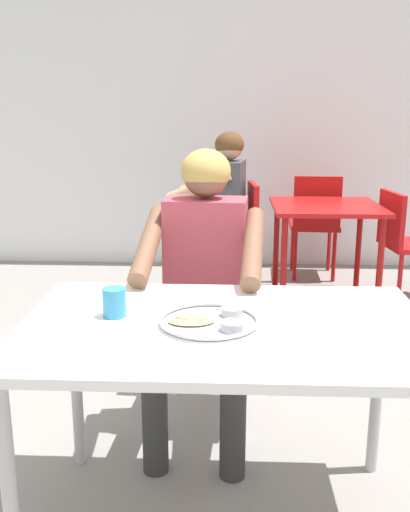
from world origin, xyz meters
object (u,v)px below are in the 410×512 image
at_px(diner_foreground, 203,272).
at_px(drinking_cup, 114,301).
at_px(chair_red_far, 315,219).
at_px(chair_foreground, 208,310).
at_px(chair_red_right, 406,238).
at_px(table_foreground, 225,344).
at_px(patron_background, 217,202).
at_px(thali_tray, 211,321).
at_px(chair_red_left, 237,233).
at_px(table_background_red, 326,218).

bearing_deg(diner_foreground, drinking_cup, -114.98).
bearing_deg(chair_red_far, drinking_cup, -109.81).
distance_m(chair_foreground, chair_red_right, 2.11).
height_order(table_foreground, patron_background, patron_background).
bearing_deg(drinking_cup, thali_tray, -10.47).
bearing_deg(chair_red_right, patron_background, 179.64).
height_order(thali_tray, chair_red_far, chair_red_far).
xyz_separation_m(chair_foreground, chair_red_right, (1.37, 1.61, -0.00)).
xyz_separation_m(drinking_cup, diner_foreground, (0.26, 0.55, -0.06)).
distance_m(chair_red_left, chair_red_right, 1.22).
bearing_deg(patron_background, drinking_cup, -96.34).
relative_size(table_foreground, thali_tray, 4.11).
bearing_deg(patron_background, diner_foreground, -90.28).
distance_m(table_foreground, chair_foreground, 0.84).
xyz_separation_m(chair_red_right, chair_red_far, (-0.57, 0.58, 0.02)).
bearing_deg(diner_foreground, chair_red_left, 84.92).
bearing_deg(chair_red_right, chair_red_left, -179.86).
xyz_separation_m(table_foreground, patron_background, (-0.09, 2.43, 0.07)).
relative_size(chair_foreground, chair_red_right, 1.00).
bearing_deg(table_background_red, diner_foreground, -113.63).
bearing_deg(chair_red_left, thali_tray, -92.60).
distance_m(chair_foreground, diner_foreground, 0.33).
relative_size(thali_tray, chair_red_left, 0.36).
bearing_deg(thali_tray, table_background_red, 72.94).
xyz_separation_m(thali_tray, chair_red_far, (0.76, 3.01, -0.24)).
distance_m(thali_tray, chair_foreground, 0.87).
xyz_separation_m(thali_tray, chair_red_right, (1.33, 2.43, -0.27)).
bearing_deg(patron_background, chair_red_far, 35.47).
bearing_deg(thali_tray, diner_foreground, 94.89).
relative_size(thali_tray, table_background_red, 0.40).
relative_size(table_background_red, patron_background, 0.64).
bearing_deg(drinking_cup, chair_red_right, 55.50).
height_order(chair_red_far, patron_background, patron_background).
bearing_deg(drinking_cup, table_foreground, -7.38).
distance_m(table_background_red, chair_red_left, 0.65).
bearing_deg(chair_red_left, table_background_red, -0.12).
height_order(drinking_cup, chair_red_left, chair_red_left).
height_order(chair_red_right, patron_background, patron_background).
height_order(drinking_cup, patron_background, patron_background).
distance_m(drinking_cup, table_background_red, 2.60).
height_order(chair_foreground, table_background_red, chair_foreground).
relative_size(table_foreground, chair_red_far, 1.47).
distance_m(chair_foreground, chair_red_left, 1.61).
bearing_deg(chair_red_right, drinking_cup, -124.50).
bearing_deg(chair_red_far, chair_foreground, -110.00).
xyz_separation_m(table_foreground, drinking_cup, (-0.35, 0.05, 0.12)).
xyz_separation_m(chair_red_far, patron_background, (-0.80, -0.57, 0.23)).
height_order(chair_red_right, chair_red_far, chair_red_far).
bearing_deg(chair_red_left, table_foreground, -91.58).
bearing_deg(chair_red_right, table_foreground, -117.89).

